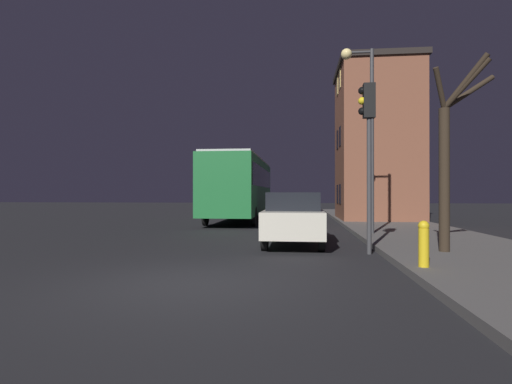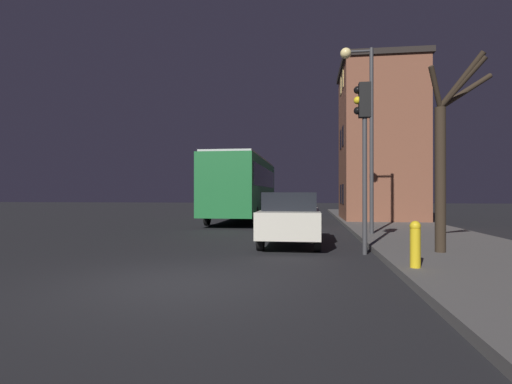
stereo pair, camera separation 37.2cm
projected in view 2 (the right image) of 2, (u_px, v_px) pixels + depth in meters
The scene contains 9 objects.
ground_plane at pixel (178, 283), 7.02m from camera, with size 120.00×120.00×0.00m, color black.
brick_building at pixel (380, 141), 22.56m from camera, with size 4.43×5.48×8.73m.
streetlamp at pixel (363, 110), 14.28m from camera, with size 1.17×0.40×6.69m.
traffic_light at pixel (363, 132), 10.35m from camera, with size 0.43×0.24×4.46m.
bare_tree at pixel (446, 153), 9.71m from camera, with size 1.87×1.32×4.71m.
bus at pixel (243, 184), 23.11m from camera, with size 2.62×11.29×3.58m.
car_near_lane at pixel (291, 217), 12.30m from camera, with size 1.74×4.31×1.62m.
car_mid_lane at pixel (294, 210), 20.33m from camera, with size 1.79×3.83×1.45m.
fire_hydrant at pixel (415, 243), 7.70m from camera, with size 0.21×0.21×0.91m.
Camera 2 is at (2.29, -6.79, 1.59)m, focal length 28.00 mm.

